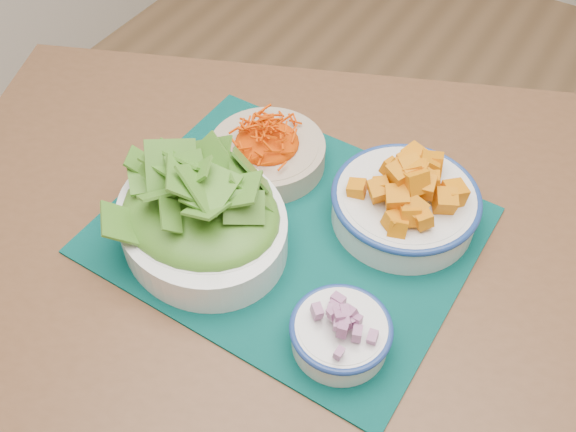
% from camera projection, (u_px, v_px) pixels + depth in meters
% --- Properties ---
extents(ground, '(4.00, 4.00, 0.00)m').
position_uv_depth(ground, '(433.00, 405.00, 1.57)').
color(ground, '#A87C51').
rests_on(ground, ground).
extents(table, '(1.40, 1.19, 0.75)m').
position_uv_depth(table, '(306.00, 269.00, 1.04)').
color(table, brown).
rests_on(table, ground).
extents(placemat, '(0.53, 0.43, 0.00)m').
position_uv_depth(placemat, '(288.00, 230.00, 0.96)').
color(placemat, '#002C29').
rests_on(placemat, table).
extents(carrot_bowl, '(0.23, 0.23, 0.08)m').
position_uv_depth(carrot_bowl, '(267.00, 148.00, 1.02)').
color(carrot_bowl, tan).
rests_on(carrot_bowl, placemat).
extents(squash_bowl, '(0.26, 0.26, 0.10)m').
position_uv_depth(squash_bowl, '(406.00, 197.00, 0.93)').
color(squash_bowl, white).
rests_on(squash_bowl, placemat).
extents(lettuce_bowl, '(0.34, 0.32, 0.12)m').
position_uv_depth(lettuce_bowl, '(201.00, 213.00, 0.90)').
color(lettuce_bowl, white).
rests_on(lettuce_bowl, placemat).
extents(onion_bowl, '(0.14, 0.14, 0.07)m').
position_uv_depth(onion_bowl, '(341.00, 330.00, 0.81)').
color(onion_bowl, white).
rests_on(onion_bowl, placemat).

